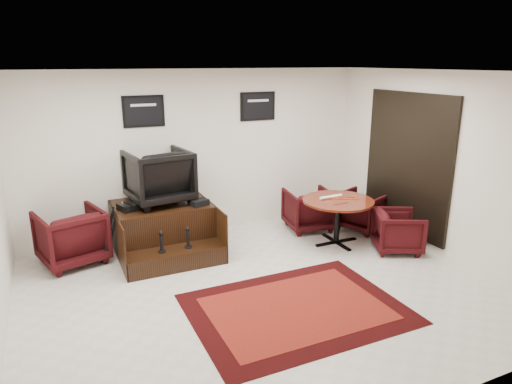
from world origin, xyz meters
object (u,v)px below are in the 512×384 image
Objects in this scene: table_chair_window at (362,209)px; table_chair_corner at (398,229)px; shine_podium at (164,230)px; armchair_side at (71,234)px; meeting_table at (338,205)px; shine_chair at (159,174)px; table_chair_back at (308,207)px.

table_chair_window reaches higher than table_chair_corner.
shine_podium is 3.70m from table_chair_corner.
armchair_side is 0.78× the size of meeting_table.
table_chair_window is (3.46, -0.50, 0.03)m from shine_podium.
shine_chair is 1.31× the size of table_chair_corner.
table_chair_corner is at bearing -42.90° from meeting_table.
shine_chair is at bearing 90.00° from shine_podium.
armchair_side is at bearing 96.96° from table_chair_corner.
armchair_side is (-1.35, -0.00, -0.78)m from shine_chair.
table_chair_window is at bearing 157.01° from armchair_side.
shine_chair is 3.62m from table_chair_window.
shine_chair is 1.04× the size of armchair_side.
armchair_side is at bearing 5.29° from table_chair_back.
table_chair_corner is at bearing 152.14° from table_chair_window.
table_chair_back is (-0.07, 0.79, -0.26)m from meeting_table.
table_chair_corner is (4.73, -1.68, -0.09)m from armchair_side.
armchair_side is 3.95m from table_chair_back.
shine_podium is at bearing 92.11° from table_chair_corner.
table_chair_back reaches higher than table_chair_window.
shine_chair is 3.87m from table_chair_corner.
meeting_table is 0.92m from table_chair_window.
shine_podium is 1.37m from armchair_side.
armchair_side reaches higher than table_chair_corner.
shine_podium is 2.82m from meeting_table.
table_chair_corner is (0.71, -0.66, -0.31)m from meeting_table.
meeting_table is 0.83m from table_chair_back.
shine_chair is at bearing 164.71° from armchair_side.
armchair_side is at bearing 165.73° from meeting_table.
shine_chair reaches higher than table_chair_corner.
table_chair_back is 0.96m from table_chair_window.
shine_chair is at bearing 158.99° from meeting_table.
shine_chair reaches higher than table_chair_window.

